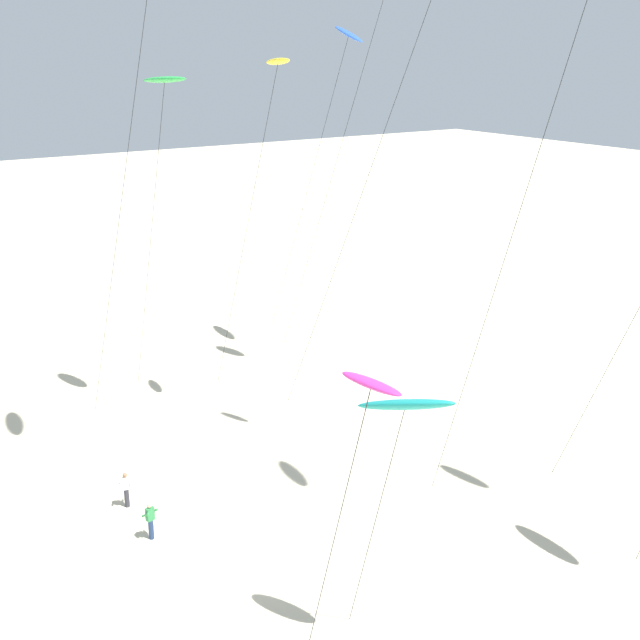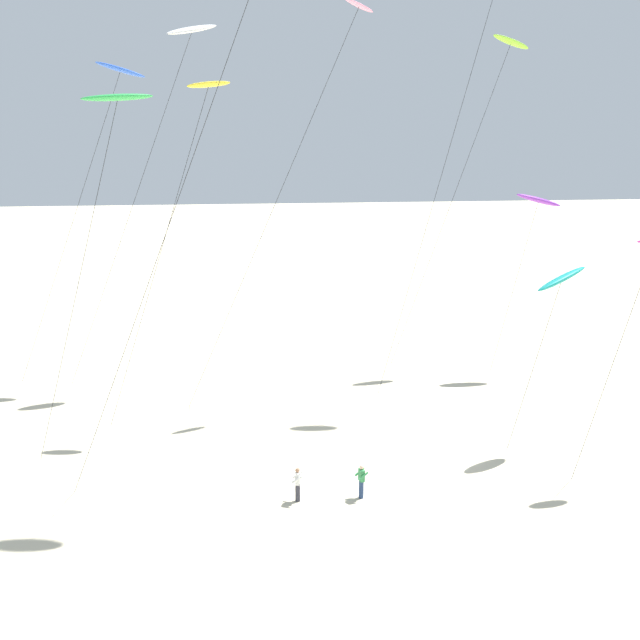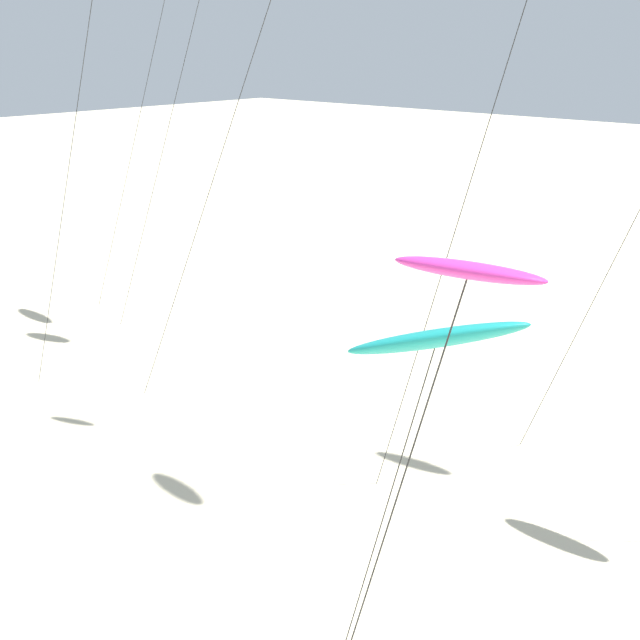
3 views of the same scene
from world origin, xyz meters
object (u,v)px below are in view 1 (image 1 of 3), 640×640
object	(u,v)px
kite_blue	(348,38)
kite_flyer_middle	(126,489)
kite_yellow	(277,68)
kite_magenta	(370,389)
kite_teal	(405,405)
kite_green	(164,82)
kite_flyer_nearest	(150,520)

from	to	relation	value
kite_blue	kite_flyer_middle	xyz separation A→B (m)	(9.53, -18.45, -19.01)
kite_yellow	kite_flyer_middle	distance (m)	20.66
kite_magenta	kite_blue	xyz separation A→B (m)	(-25.94, 17.56, 8.46)
kite_magenta	kite_yellow	world-z (taller)	kite_yellow
kite_flyer_middle	kite_blue	bearing A→B (deg)	117.30
kite_magenta	kite_blue	distance (m)	32.45
kite_magenta	kite_blue	bearing A→B (deg)	145.91
kite_teal	kite_yellow	bearing A→B (deg)	160.97
kite_teal	kite_blue	bearing A→B (deg)	148.59
kite_magenta	kite_green	size ratio (longest dim) A/B	0.65
kite_teal	kite_yellow	xyz separation A→B (m)	(-17.59, 6.07, 9.26)
kite_yellow	kite_blue	world-z (taller)	kite_blue
kite_teal	kite_yellow	distance (m)	20.78
kite_magenta	kite_flyer_middle	world-z (taller)	kite_magenta
kite_teal	kite_blue	xyz separation A→B (m)	(-23.33, 14.24, 10.75)
kite_flyer_middle	kite_green	bearing A→B (deg)	141.30
kite_teal	kite_green	size ratio (longest dim) A/B	0.55
kite_green	kite_yellow	size ratio (longest dim) A/B	0.95
kite_magenta	kite_flyer_middle	distance (m)	19.53
kite_magenta	kite_teal	size ratio (longest dim) A/B	1.19
kite_magenta	kite_teal	bearing A→B (deg)	128.25
kite_green	kite_blue	xyz separation A→B (m)	(-1.79, 12.25, 2.15)
kite_magenta	kite_yellow	bearing A→B (deg)	155.09
kite_magenta	kite_teal	distance (m)	4.80
kite_magenta	kite_teal	xyz separation A→B (m)	(-2.61, 3.32, -2.28)
kite_magenta	kite_flyer_nearest	bearing A→B (deg)	-175.97
kite_green	kite_yellow	distance (m)	5.72
kite_green	kite_yellow	bearing A→B (deg)	45.88
kite_yellow	kite_flyer_nearest	distance (m)	21.42
kite_teal	kite_flyer_nearest	xyz separation A→B (m)	(-10.87, -4.26, -8.26)
kite_magenta	kite_green	xyz separation A→B (m)	(-24.16, 5.31, 6.31)
kite_green	kite_magenta	bearing A→B (deg)	-12.39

